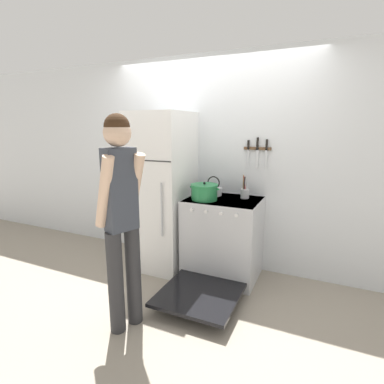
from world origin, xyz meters
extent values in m
plane|color=gray|center=(0.00, 0.00, 0.00)|extent=(14.00, 14.00, 0.00)
cube|color=silver|center=(0.00, 0.03, 1.27)|extent=(10.00, 0.06, 2.55)
cube|color=white|center=(-0.47, -0.35, 0.94)|extent=(0.64, 0.69, 1.88)
cube|color=#2D2D2D|center=(-0.47, -0.70, 1.36)|extent=(0.63, 0.01, 0.01)
cylinder|color=#B2B5BA|center=(-0.27, -0.71, 0.83)|extent=(0.02, 0.02, 0.60)
cube|color=silver|center=(0.30, -0.32, 0.46)|extent=(0.81, 0.64, 0.92)
cube|color=black|center=(0.30, -0.32, 0.91)|extent=(0.80, 0.62, 0.02)
cube|color=black|center=(0.30, -0.61, 0.45)|extent=(0.71, 0.05, 0.70)
cylinder|color=black|center=(0.12, -0.45, 0.92)|extent=(0.20, 0.20, 0.01)
cylinder|color=black|center=(0.48, -0.45, 0.92)|extent=(0.20, 0.20, 0.01)
cylinder|color=black|center=(0.12, -0.19, 0.92)|extent=(0.20, 0.20, 0.01)
cylinder|color=black|center=(0.48, -0.19, 0.92)|extent=(0.20, 0.20, 0.01)
cylinder|color=silver|center=(0.06, -0.65, 0.85)|extent=(0.04, 0.02, 0.04)
cylinder|color=silver|center=(0.22, -0.65, 0.85)|extent=(0.04, 0.02, 0.04)
cylinder|color=silver|center=(0.38, -0.65, 0.85)|extent=(0.04, 0.02, 0.04)
cylinder|color=silver|center=(0.54, -0.65, 0.85)|extent=(0.04, 0.02, 0.04)
cube|color=black|center=(0.30, -1.01, 0.12)|extent=(0.75, 0.74, 0.04)
cube|color=#99999E|center=(0.30, -0.40, 0.42)|extent=(0.67, 0.35, 0.01)
cylinder|color=#237A42|center=(0.12, -0.45, 1.00)|extent=(0.29, 0.29, 0.16)
cylinder|color=#237A42|center=(0.12, -0.45, 1.09)|extent=(0.30, 0.30, 0.02)
sphere|color=black|center=(0.12, -0.45, 1.11)|extent=(0.03, 0.03, 0.03)
cylinder|color=#237A42|center=(-0.04, -0.45, 1.05)|extent=(0.03, 0.02, 0.02)
cylinder|color=#237A42|center=(0.27, -0.45, 1.05)|extent=(0.03, 0.02, 0.02)
cylinder|color=silver|center=(0.13, -0.19, 0.97)|extent=(0.20, 0.20, 0.09)
cone|color=silver|center=(0.13, -0.19, 1.03)|extent=(0.19, 0.19, 0.02)
sphere|color=black|center=(0.13, -0.19, 1.05)|extent=(0.02, 0.02, 0.02)
cone|color=silver|center=(0.22, -0.19, 0.98)|extent=(0.11, 0.03, 0.09)
torus|color=black|center=(0.13, -0.19, 1.07)|extent=(0.15, 0.01, 0.15)
cylinder|color=#B7BABF|center=(0.50, -0.18, 0.97)|extent=(0.09, 0.09, 0.10)
cylinder|color=#9E7547|center=(0.48, -0.19, 1.07)|extent=(0.02, 0.04, 0.25)
cylinder|color=#232326|center=(0.50, -0.21, 1.06)|extent=(0.02, 0.02, 0.23)
cylinder|color=#B2B5BA|center=(0.52, -0.18, 1.06)|extent=(0.04, 0.01, 0.23)
cylinder|color=#4C4C51|center=(0.49, -0.18, 1.04)|extent=(0.02, 0.02, 0.20)
cylinder|color=#C63D33|center=(0.50, -0.19, 1.06)|extent=(0.03, 0.05, 0.24)
cylinder|color=#2D2D30|center=(-0.19, -1.63, 0.44)|extent=(0.13, 0.13, 0.89)
cylinder|color=#2D2D30|center=(-0.13, -1.46, 0.44)|extent=(0.13, 0.13, 0.89)
cube|color=#383D47|center=(-0.16, -1.54, 1.22)|extent=(0.22, 0.28, 0.67)
cylinder|color=beige|center=(-0.21, -1.67, 1.22)|extent=(0.28, 0.18, 0.59)
cylinder|color=beige|center=(-0.11, -1.42, 1.22)|extent=(0.28, 0.18, 0.59)
sphere|color=beige|center=(-0.16, -1.54, 1.67)|extent=(0.21, 0.21, 0.21)
sphere|color=#382314|center=(-0.16, -1.54, 1.71)|extent=(0.20, 0.20, 0.20)
cube|color=brown|center=(0.59, -0.01, 1.47)|extent=(0.31, 0.02, 0.03)
cube|color=silver|center=(0.48, -0.02, 1.37)|extent=(0.02, 0.00, 0.21)
cube|color=black|center=(0.48, -0.02, 1.52)|extent=(0.02, 0.02, 0.09)
cube|color=silver|center=(0.59, -0.02, 1.36)|extent=(0.03, 0.00, 0.22)
cube|color=black|center=(0.59, -0.02, 1.53)|extent=(0.02, 0.02, 0.12)
cube|color=silver|center=(0.69, -0.02, 1.36)|extent=(0.03, 0.00, 0.22)
cube|color=black|center=(0.69, -0.02, 1.52)|extent=(0.02, 0.02, 0.10)
camera|label=1|loc=(1.32, -3.43, 1.71)|focal=28.00mm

